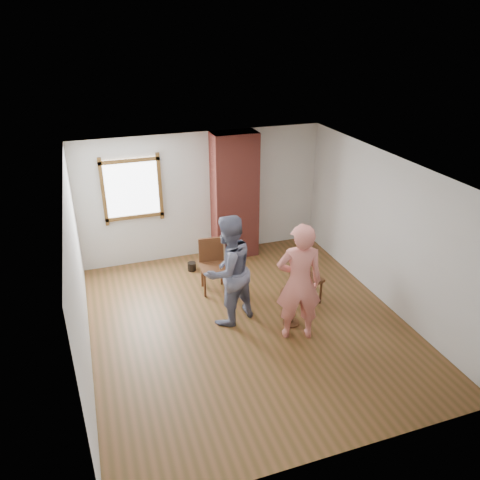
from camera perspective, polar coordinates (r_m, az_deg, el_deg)
name	(u,v)px	position (r m, az deg, el deg)	size (l,w,h in m)	color
ground	(248,323)	(7.85, 0.97, -10.14)	(5.50, 5.50, 0.00)	brown
room_shell	(233,209)	(7.47, -0.91, 3.75)	(5.04, 5.52, 2.62)	silver
brick_chimney	(235,196)	(9.53, -0.66, 5.37)	(0.90, 0.50, 2.60)	#9E4238
stoneware_crock	(220,249)	(9.77, -2.45, -1.07)	(0.33, 0.33, 0.42)	tan
dark_pot	(192,267)	(9.39, -5.89, -3.24)	(0.17, 0.17, 0.17)	black
dining_chair_left	(212,262)	(8.54, -3.39, -2.71)	(0.51, 0.51, 0.98)	brown
dining_chair_right	(304,275)	(8.25, 7.86, -4.22)	(0.54, 0.54, 0.93)	brown
side_table	(292,303)	(7.68, 6.37, -7.60)	(0.40, 0.40, 0.60)	brown
cake_plate	(293,292)	(7.57, 6.44, -6.33)	(0.18, 0.18, 0.01)	white
cake_slice	(293,290)	(7.56, 6.52, -6.10)	(0.08, 0.07, 0.06)	silver
man	(228,271)	(7.45, -1.45, -3.74)	(0.91, 0.71, 1.87)	#131636
person_pink	(299,282)	(7.13, 7.22, -5.16)	(0.70, 0.46, 1.93)	#EB8075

